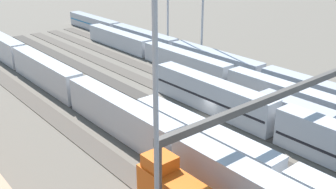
{
  "coord_description": "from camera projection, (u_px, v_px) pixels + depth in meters",
  "views": [
    {
      "loc": [
        -37.75,
        38.68,
        25.3
      ],
      "look_at": [
        5.95,
        2.25,
        2.5
      ],
      "focal_mm": 42.19,
      "sensor_mm": 36.0,
      "label": 1
    }
  ],
  "objects": [
    {
      "name": "track_bed_7",
      "position": [
        104.0,
        156.0,
        48.9
      ],
      "size": [
        140.0,
        2.8,
        0.12
      ],
      "primitive_type": "cube",
      "color": "#4C443D",
      "rests_on": "ground_plane"
    },
    {
      "name": "ground_plane",
      "position": [
        205.0,
        118.0,
        59.32
      ],
      "size": [
        400.0,
        400.0,
        0.0
      ],
      "primitive_type": "plane",
      "color": "#60594F"
    },
    {
      "name": "track_bed_6",
      "position": [
        137.0,
        143.0,
        51.87
      ],
      "size": [
        140.0,
        2.8,
        0.12
      ],
      "primitive_type": "cube",
      "color": "#3D3833",
      "rests_on": "ground_plane"
    },
    {
      "name": "track_bed_3",
      "position": [
        216.0,
        113.0,
        60.78
      ],
      "size": [
        140.0,
        2.8,
        0.12
      ],
      "primitive_type": "cube",
      "color": "#4C443D",
      "rests_on": "ground_plane"
    },
    {
      "name": "track_bed_4",
      "position": [
        193.0,
        122.0,
        57.81
      ],
      "size": [
        140.0,
        2.8,
        0.12
      ],
      "primitive_type": "cube",
      "color": "#3D3833",
      "rests_on": "ground_plane"
    },
    {
      "name": "track_bed_0",
      "position": [
        275.0,
        90.0,
        69.7
      ],
      "size": [
        140.0,
        2.8,
        0.12
      ],
      "primitive_type": "cube",
      "color": "#3D3833",
      "rests_on": "ground_plane"
    },
    {
      "name": "track_bed_2",
      "position": [
        238.0,
        105.0,
        63.75
      ],
      "size": [
        140.0,
        2.8,
        0.12
      ],
      "primitive_type": "cube",
      "color": "#4C443D",
      "rests_on": "ground_plane"
    },
    {
      "name": "train_on_track_6",
      "position": [
        120.0,
        116.0,
        53.69
      ],
      "size": [
        119.8,
        3.0,
        5.0
      ],
      "color": "#B7BABF",
      "rests_on": "ground_plane"
    },
    {
      "name": "train_on_track_1",
      "position": [
        281.0,
        94.0,
        62.74
      ],
      "size": [
        114.8,
        3.0,
        4.4
      ],
      "color": "black",
      "rests_on": "ground_plane"
    },
    {
      "name": "signal_gantry",
      "position": [
        288.0,
        96.0,
        46.73
      ],
      "size": [
        0.7,
        40.0,
        8.8
      ],
      "color": "#4C4742",
      "rests_on": "ground_plane"
    },
    {
      "name": "train_on_track_5",
      "position": [
        283.0,
        180.0,
        40.62
      ],
      "size": [
        47.2,
        3.0,
        3.8
      ],
      "color": "silver",
      "rests_on": "ground_plane"
    },
    {
      "name": "train_on_track_0",
      "position": [
        254.0,
        73.0,
        72.51
      ],
      "size": [
        139.0,
        3.06,
        4.4
      ],
      "color": "black",
      "rests_on": "ground_plane"
    },
    {
      "name": "light_mast_1",
      "position": [
        155.0,
        17.0,
        28.7
      ],
      "size": [
        2.8,
        0.7,
        31.85
      ],
      "color": "#9EA0A5",
      "rests_on": "ground_plane"
    },
    {
      "name": "track_bed_5",
      "position": [
        166.0,
        132.0,
        54.84
      ],
      "size": [
        140.0,
        2.8,
        0.12
      ],
      "primitive_type": "cube",
      "color": "#4C443D",
      "rests_on": "ground_plane"
    },
    {
      "name": "track_bed_1",
      "position": [
        257.0,
        97.0,
        66.73
      ],
      "size": [
        140.0,
        2.8,
        0.12
      ],
      "primitive_type": "cube",
      "color": "#4C443D",
      "rests_on": "ground_plane"
    }
  ]
}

